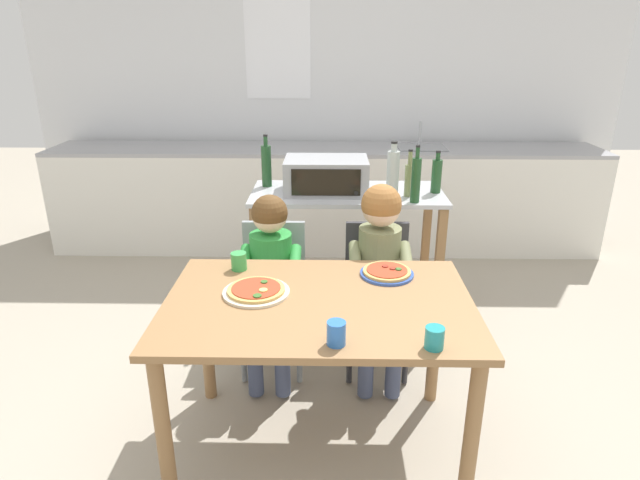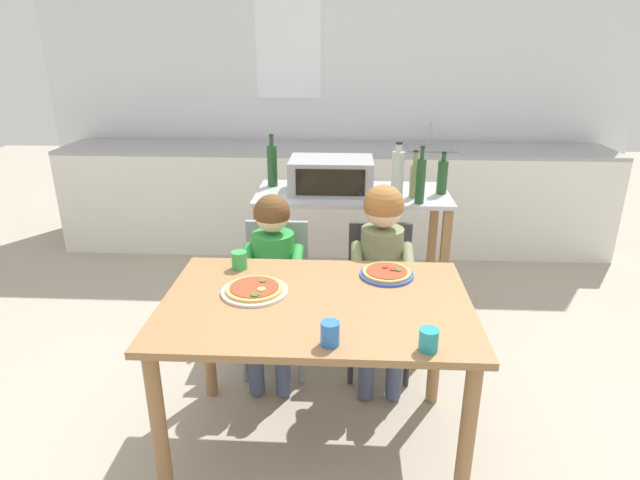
{
  "view_description": "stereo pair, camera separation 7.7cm",
  "coord_description": "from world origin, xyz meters",
  "px_view_note": "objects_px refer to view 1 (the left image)",
  "views": [
    {
      "loc": [
        0.04,
        -1.95,
        1.77
      ],
      "look_at": [
        0.0,
        0.3,
        0.9
      ],
      "focal_mm": 29.89,
      "sensor_mm": 36.0,
      "label": 1
    },
    {
      "loc": [
        0.12,
        -1.94,
        1.77
      ],
      "look_at": [
        0.0,
        0.3,
        0.9
      ],
      "focal_mm": 29.89,
      "sensor_mm": 36.0,
      "label": 2
    }
  ],
  "objects_px": {
    "dining_table": "(319,323)",
    "pizza_plate_blue_rimmed": "(387,272)",
    "bottle_slim_sauce": "(416,179)",
    "dining_chair_left": "(274,286)",
    "bottle_tall_green_wine": "(266,165)",
    "drinking_cup_blue": "(336,333)",
    "dining_chair_right": "(377,287)",
    "child_in_olive_shirt": "(380,259)",
    "toaster_oven": "(326,175)",
    "child_in_green_shirt": "(270,267)",
    "drinking_cup_green": "(239,261)",
    "kitchen_island_cart": "(347,236)",
    "pizza_plate_cream": "(256,291)",
    "bottle_clear_vinegar": "(393,174)",
    "drinking_cup_teal": "(434,338)",
    "bottle_squat_spirits": "(409,178)",
    "bottle_brown_beer": "(437,175)"
  },
  "relations": [
    {
      "from": "dining_table",
      "to": "drinking_cup_teal",
      "type": "height_order",
      "value": "drinking_cup_teal"
    },
    {
      "from": "child_in_green_shirt",
      "to": "pizza_plate_blue_rimmed",
      "type": "height_order",
      "value": "child_in_green_shirt"
    },
    {
      "from": "bottle_squat_spirits",
      "to": "child_in_green_shirt",
      "type": "bearing_deg",
      "value": -145.49
    },
    {
      "from": "bottle_brown_beer",
      "to": "dining_table",
      "type": "bearing_deg",
      "value": -120.03
    },
    {
      "from": "bottle_clear_vinegar",
      "to": "drinking_cup_teal",
      "type": "distance_m",
      "value": 1.41
    },
    {
      "from": "drinking_cup_green",
      "to": "bottle_brown_beer",
      "type": "bearing_deg",
      "value": 39.68
    },
    {
      "from": "bottle_tall_green_wine",
      "to": "bottle_squat_spirits",
      "type": "height_order",
      "value": "bottle_tall_green_wine"
    },
    {
      "from": "bottle_slim_sauce",
      "to": "dining_chair_left",
      "type": "relative_size",
      "value": 0.4
    },
    {
      "from": "drinking_cup_teal",
      "to": "bottle_squat_spirits",
      "type": "bearing_deg",
      "value": 86.08
    },
    {
      "from": "bottle_tall_green_wine",
      "to": "pizza_plate_blue_rimmed",
      "type": "height_order",
      "value": "bottle_tall_green_wine"
    },
    {
      "from": "drinking_cup_blue",
      "to": "child_in_green_shirt",
      "type": "bearing_deg",
      "value": 110.29
    },
    {
      "from": "dining_table",
      "to": "child_in_green_shirt",
      "type": "distance_m",
      "value": 0.63
    },
    {
      "from": "bottle_clear_vinegar",
      "to": "pizza_plate_blue_rimmed",
      "type": "distance_m",
      "value": 0.83
    },
    {
      "from": "dining_chair_right",
      "to": "child_in_olive_shirt",
      "type": "distance_m",
      "value": 0.24
    },
    {
      "from": "dining_table",
      "to": "pizza_plate_blue_rimmed",
      "type": "xyz_separation_m",
      "value": [
        0.3,
        0.25,
        0.12
      ]
    },
    {
      "from": "bottle_tall_green_wine",
      "to": "bottle_brown_beer",
      "type": "distance_m",
      "value": 1.04
    },
    {
      "from": "drinking_cup_green",
      "to": "dining_table",
      "type": "bearing_deg",
      "value": -38.97
    },
    {
      "from": "bottle_tall_green_wine",
      "to": "dining_chair_left",
      "type": "xyz_separation_m",
      "value": [
        0.09,
        -0.61,
        -0.53
      ]
    },
    {
      "from": "bottle_clear_vinegar",
      "to": "bottle_slim_sauce",
      "type": "height_order",
      "value": "bottle_clear_vinegar"
    },
    {
      "from": "bottle_tall_green_wine",
      "to": "drinking_cup_blue",
      "type": "distance_m",
      "value": 1.7
    },
    {
      "from": "kitchen_island_cart",
      "to": "pizza_plate_cream",
      "type": "height_order",
      "value": "kitchen_island_cart"
    },
    {
      "from": "bottle_brown_beer",
      "to": "bottle_squat_spirits",
      "type": "bearing_deg",
      "value": -154.96
    },
    {
      "from": "child_in_olive_shirt",
      "to": "bottle_slim_sauce",
      "type": "bearing_deg",
      "value": 60.86
    },
    {
      "from": "bottle_slim_sauce",
      "to": "drinking_cup_teal",
      "type": "bearing_deg",
      "value": -95.15
    },
    {
      "from": "bottle_slim_sauce",
      "to": "drinking_cup_blue",
      "type": "xyz_separation_m",
      "value": [
        -0.46,
        -1.31,
        -0.22
      ]
    },
    {
      "from": "kitchen_island_cart",
      "to": "pizza_plate_cream",
      "type": "bearing_deg",
      "value": -110.16
    },
    {
      "from": "child_in_olive_shirt",
      "to": "drinking_cup_teal",
      "type": "relative_size",
      "value": 13.28
    },
    {
      "from": "kitchen_island_cart",
      "to": "bottle_squat_spirits",
      "type": "xyz_separation_m",
      "value": [
        0.36,
        -0.09,
        0.4
      ]
    },
    {
      "from": "bottle_brown_beer",
      "to": "pizza_plate_blue_rimmed",
      "type": "xyz_separation_m",
      "value": [
        -0.38,
        -0.93,
        -0.22
      ]
    },
    {
      "from": "bottle_tall_green_wine",
      "to": "dining_chair_left",
      "type": "distance_m",
      "value": 0.82
    },
    {
      "from": "bottle_tall_green_wine",
      "to": "child_in_green_shirt",
      "type": "bearing_deg",
      "value": -83.1
    },
    {
      "from": "toaster_oven",
      "to": "child_in_olive_shirt",
      "type": "bearing_deg",
      "value": -65.02
    },
    {
      "from": "kitchen_island_cart",
      "to": "bottle_tall_green_wine",
      "type": "relative_size",
      "value": 3.59
    },
    {
      "from": "dining_chair_right",
      "to": "drinking_cup_teal",
      "type": "relative_size",
      "value": 10.2
    },
    {
      "from": "bottle_tall_green_wine",
      "to": "dining_chair_right",
      "type": "xyz_separation_m",
      "value": [
        0.66,
        -0.61,
        -0.53
      ]
    },
    {
      "from": "bottle_slim_sauce",
      "to": "drinking_cup_green",
      "type": "xyz_separation_m",
      "value": [
        -0.9,
        -0.67,
        -0.22
      ]
    },
    {
      "from": "dining_chair_right",
      "to": "pizza_plate_cream",
      "type": "relative_size",
      "value": 2.88
    },
    {
      "from": "child_in_green_shirt",
      "to": "drinking_cup_teal",
      "type": "distance_m",
      "value": 1.14
    },
    {
      "from": "dining_chair_left",
      "to": "bottle_tall_green_wine",
      "type": "bearing_deg",
      "value": 98.27
    },
    {
      "from": "bottle_clear_vinegar",
      "to": "toaster_oven",
      "type": "bearing_deg",
      "value": 159.51
    },
    {
      "from": "toaster_oven",
      "to": "child_in_green_shirt",
      "type": "bearing_deg",
      "value": -114.85
    },
    {
      "from": "bottle_squat_spirits",
      "to": "bottle_slim_sauce",
      "type": "bearing_deg",
      "value": -80.65
    },
    {
      "from": "drinking_cup_teal",
      "to": "bottle_slim_sauce",
      "type": "bearing_deg",
      "value": 84.85
    },
    {
      "from": "drinking_cup_teal",
      "to": "dining_table",
      "type": "bearing_deg",
      "value": 139.53
    },
    {
      "from": "child_in_olive_shirt",
      "to": "pizza_plate_blue_rimmed",
      "type": "bearing_deg",
      "value": -89.95
    },
    {
      "from": "dining_chair_right",
      "to": "child_in_olive_shirt",
      "type": "xyz_separation_m",
      "value": [
        -0.0,
        -0.12,
        0.21
      ]
    },
    {
      "from": "bottle_clear_vinegar",
      "to": "child_in_green_shirt",
      "type": "bearing_deg",
      "value": -144.77
    },
    {
      "from": "bottle_brown_beer",
      "to": "dining_chair_left",
      "type": "relative_size",
      "value": 0.31
    },
    {
      "from": "bottle_brown_beer",
      "to": "bottle_clear_vinegar",
      "type": "bearing_deg",
      "value": -153.24
    },
    {
      "from": "bottle_tall_green_wine",
      "to": "bottle_squat_spirits",
      "type": "relative_size",
      "value": 1.17
    }
  ]
}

